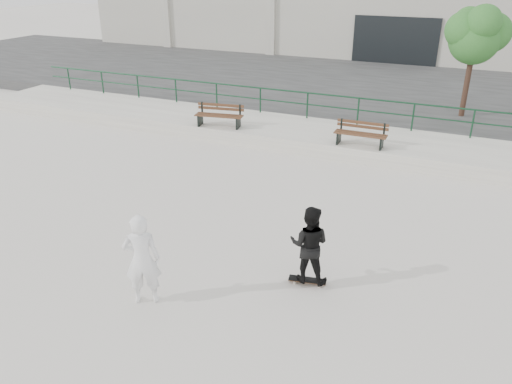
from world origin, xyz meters
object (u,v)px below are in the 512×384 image
at_px(tree, 477,33).
at_px(standing_skater, 309,245).
at_px(bench_right, 361,134).
at_px(seated_skater, 142,260).
at_px(bench_left, 219,116).
at_px(skateboard, 307,280).

xyz_separation_m(tree, standing_skater, (-2.18, -12.74, -2.75)).
height_order(bench_right, tree, tree).
height_order(tree, standing_skater, tree).
xyz_separation_m(bench_right, tree, (2.90, 5.19, 2.79)).
xyz_separation_m(bench_right, seated_skater, (-2.00, -9.40, 0.06)).
xyz_separation_m(bench_right, standing_skater, (0.72, -7.55, 0.04)).
bearing_deg(bench_left, skateboard, -61.40).
xyz_separation_m(bench_left, standing_skater, (6.02, -7.55, 0.02)).
bearing_deg(standing_skater, seated_skater, 27.41).
relative_size(skateboard, standing_skater, 0.48).
bearing_deg(standing_skater, bench_left, -58.32).
height_order(bench_left, skateboard, bench_left).
height_order(standing_skater, seated_skater, seated_skater).
distance_m(tree, seated_skater, 15.63).
distance_m(bench_right, skateboard, 7.62).
relative_size(bench_right, tree, 0.41).
xyz_separation_m(bench_left, seated_skater, (3.30, -9.40, 0.04)).
height_order(bench_right, seated_skater, seated_skater).
bearing_deg(tree, bench_left, -147.68).
bearing_deg(bench_right, bench_left, 179.37).
bearing_deg(skateboard, standing_skater, 79.25).
xyz_separation_m(bench_right, skateboard, (0.72, -7.55, -0.82)).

